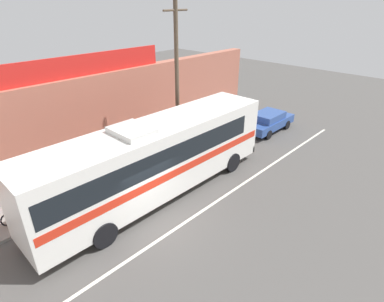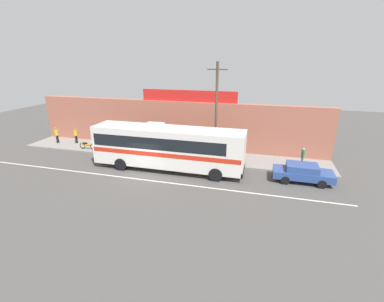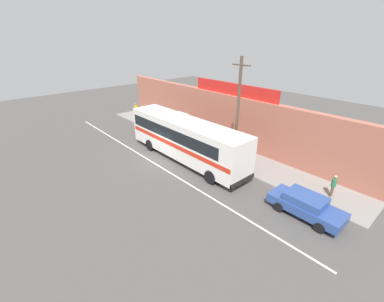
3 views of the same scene
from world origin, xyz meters
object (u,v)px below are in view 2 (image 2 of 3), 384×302
(motorcycle_black, at_px, (104,146))
(pedestrian_far_left, at_px, (57,134))
(pedestrian_far_right, at_px, (76,134))
(motorcycle_blue, at_px, (87,145))
(utility_pole, at_px, (216,113))
(intercity_bus, at_px, (167,146))
(pedestrian_near_shop, at_px, (303,155))
(motorcycle_red, at_px, (125,148))
(parked_car, at_px, (303,172))

(motorcycle_black, xyz_separation_m, pedestrian_far_left, (-6.24, 0.89, 0.59))
(pedestrian_far_right, bearing_deg, motorcycle_blue, -31.27)
(pedestrian_far_left, bearing_deg, pedestrian_far_right, 13.98)
(utility_pole, relative_size, pedestrian_far_left, 4.86)
(pedestrian_far_left, bearing_deg, motorcycle_black, -8.10)
(intercity_bus, bearing_deg, pedestrian_near_shop, 17.68)
(utility_pole, xyz_separation_m, pedestrian_near_shop, (7.29, 1.19, -3.44))
(motorcycle_red, distance_m, pedestrian_near_shop, 16.14)
(utility_pole, bearing_deg, intercity_bus, -147.57)
(parked_car, xyz_separation_m, pedestrian_far_right, (-22.38, 3.44, 0.40))
(parked_car, height_order, utility_pole, utility_pole)
(intercity_bus, bearing_deg, pedestrian_far_right, 161.89)
(pedestrian_far_right, bearing_deg, motorcycle_red, -11.71)
(motorcycle_red, bearing_deg, intercity_bus, -25.58)
(intercity_bus, distance_m, parked_car, 10.67)
(parked_car, xyz_separation_m, utility_pole, (-6.98, 1.86, 3.75))
(motorcycle_blue, distance_m, pedestrian_far_right, 2.87)
(intercity_bus, distance_m, pedestrian_far_right, 12.46)
(utility_pole, xyz_separation_m, motorcycle_black, (-11.15, 0.20, -3.92))
(motorcycle_red, height_order, pedestrian_far_right, pedestrian_far_right)
(utility_pole, height_order, motorcycle_blue, utility_pole)
(intercity_bus, distance_m, motorcycle_black, 8.09)
(pedestrian_far_left, bearing_deg, intercity_bus, -13.71)
(intercity_bus, relative_size, parked_car, 2.89)
(pedestrian_near_shop, bearing_deg, pedestrian_far_left, -179.76)
(pedestrian_far_right, bearing_deg, parked_car, -8.73)
(pedestrian_near_shop, relative_size, pedestrian_far_right, 0.92)
(utility_pole, bearing_deg, motorcycle_red, 178.60)
(intercity_bus, height_order, motorcycle_blue, intercity_bus)
(motorcycle_black, relative_size, pedestrian_far_left, 1.07)
(motorcycle_blue, xyz_separation_m, pedestrian_far_left, (-4.40, 0.96, 0.59))
(motorcycle_red, bearing_deg, utility_pole, -1.40)
(intercity_bus, relative_size, motorcycle_red, 6.81)
(motorcycle_black, bearing_deg, pedestrian_far_left, 171.90)
(parked_car, bearing_deg, pedestrian_far_right, 171.27)
(utility_pole, height_order, pedestrian_far_right, utility_pole)
(motorcycle_blue, bearing_deg, pedestrian_far_right, 148.73)
(pedestrian_far_right, bearing_deg, pedestrian_far_left, -166.02)
(pedestrian_near_shop, relative_size, pedestrian_far_left, 0.91)
(parked_car, xyz_separation_m, motorcycle_blue, (-19.98, 1.98, -0.17))
(motorcycle_red, relative_size, pedestrian_far_left, 1.05)
(utility_pole, distance_m, motorcycle_red, 9.64)
(intercity_bus, distance_m, motorcycle_red, 5.97)
(parked_car, relative_size, motorcycle_red, 2.35)
(parked_car, height_order, pedestrian_near_shop, pedestrian_near_shop)
(motorcycle_blue, xyz_separation_m, pedestrian_far_right, (-2.40, 1.46, 0.57))
(intercity_bus, relative_size, pedestrian_near_shop, 7.88)
(motorcycle_blue, relative_size, pedestrian_far_right, 1.08)
(motorcycle_blue, distance_m, pedestrian_far_left, 4.54)
(intercity_bus, height_order, motorcycle_red, intercity_bus)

